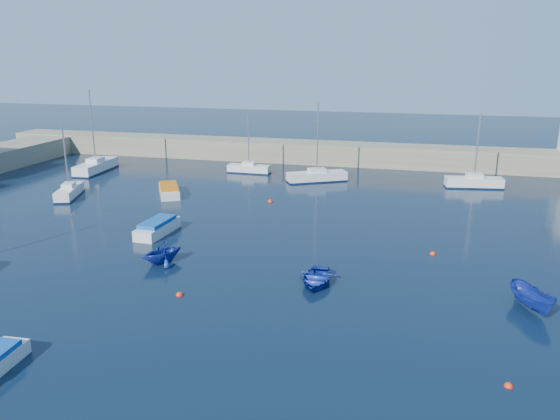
% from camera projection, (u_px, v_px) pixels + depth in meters
% --- Properties ---
extents(ground, '(220.00, 220.00, 0.00)m').
position_uv_depth(ground, '(227.00, 336.00, 27.67)').
color(ground, black).
rests_on(ground, ground).
extents(back_wall, '(96.00, 4.50, 2.60)m').
position_uv_depth(back_wall, '(347.00, 154.00, 70.12)').
color(back_wall, gray).
rests_on(back_wall, ground).
extents(sailboat_3, '(3.12, 5.54, 7.16)m').
position_uv_depth(sailboat_3, '(69.00, 192.00, 54.05)').
color(sailboat_3, silver).
rests_on(sailboat_3, ground).
extents(sailboat_4, '(2.50, 7.47, 9.68)m').
position_uv_depth(sailboat_4, '(96.00, 166.00, 65.61)').
color(sailboat_4, silver).
rests_on(sailboat_4, ground).
extents(sailboat_5, '(5.11, 1.55, 6.80)m').
position_uv_depth(sailboat_5, '(249.00, 168.00, 64.95)').
color(sailboat_5, silver).
rests_on(sailboat_5, ground).
extents(sailboat_6, '(6.70, 4.84, 8.67)m').
position_uv_depth(sailboat_6, '(317.00, 176.00, 60.71)').
color(sailboat_6, silver).
rests_on(sailboat_6, ground).
extents(sailboat_7, '(6.10, 2.54, 7.88)m').
position_uv_depth(sailboat_7, '(474.00, 182.00, 57.92)').
color(sailboat_7, silver).
rests_on(sailboat_7, ground).
extents(motorboat_1, '(1.91, 4.78, 1.15)m').
position_uv_depth(motorboat_1, '(158.00, 227.00, 43.10)').
color(motorboat_1, silver).
rests_on(motorboat_1, ground).
extents(motorboat_2, '(4.05, 5.36, 1.06)m').
position_uv_depth(motorboat_2, '(169.00, 190.00, 54.94)').
color(motorboat_2, silver).
rests_on(motorboat_2, ground).
extents(dinghy_center, '(2.64, 3.68, 0.76)m').
position_uv_depth(dinghy_center, '(316.00, 278.00, 33.75)').
color(dinghy_center, navy).
rests_on(dinghy_center, ground).
extents(dinghy_left, '(3.83, 3.93, 1.57)m').
position_uv_depth(dinghy_left, '(162.00, 252.00, 37.05)').
color(dinghy_left, navy).
rests_on(dinghy_left, ground).
extents(dinghy_right, '(2.66, 3.69, 1.34)m').
position_uv_depth(dinghy_right, '(532.00, 299.00, 30.25)').
color(dinghy_right, navy).
rests_on(dinghy_right, ground).
extents(buoy_0, '(0.43, 0.43, 0.43)m').
position_uv_depth(buoy_0, '(180.00, 295.00, 32.27)').
color(buoy_0, red).
rests_on(buoy_0, ground).
extents(buoy_1, '(0.44, 0.44, 0.44)m').
position_uv_depth(buoy_1, '(433.00, 254.00, 38.84)').
color(buoy_1, red).
rests_on(buoy_1, ground).
extents(buoy_3, '(0.51, 0.51, 0.51)m').
position_uv_depth(buoy_3, '(270.00, 202.00, 52.45)').
color(buoy_3, red).
rests_on(buoy_3, ground).
extents(buoy_5, '(0.38, 0.38, 0.38)m').
position_uv_depth(buoy_5, '(508.00, 387.00, 23.46)').
color(buoy_5, red).
rests_on(buoy_5, ground).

